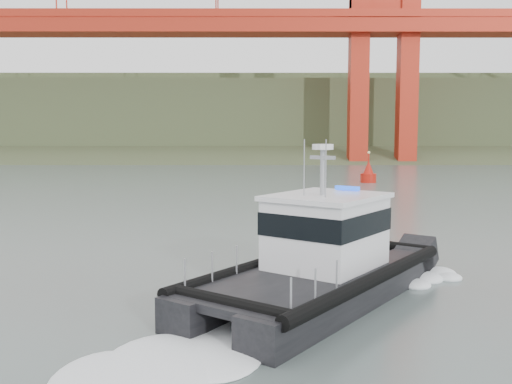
# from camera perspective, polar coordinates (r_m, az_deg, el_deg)

# --- Properties ---
(ground) EXTENTS (400.00, 400.00, 0.00)m
(ground) POSITION_cam_1_polar(r_m,az_deg,el_deg) (19.96, -3.38, -8.85)
(ground) COLOR #4C5A57
(ground) RESTS_ON ground
(headlands) EXTENTS (500.00, 105.36, 27.12)m
(headlands) POSITION_cam_1_polar(r_m,az_deg,el_deg) (144.79, -0.54, 6.71)
(headlands) COLOR #314125
(headlands) RESTS_ON ground
(patrol_boat) EXTENTS (8.96, 10.36, 4.92)m
(patrol_boat) POSITION_cam_1_polar(r_m,az_deg,el_deg) (17.73, 6.50, -6.67)
(patrol_boat) COLOR black
(patrol_boat) RESTS_ON ground
(nav_buoy) EXTENTS (1.63, 1.63, 3.41)m
(nav_buoy) POSITION_cam_1_polar(r_m,az_deg,el_deg) (59.81, 11.18, 1.80)
(nav_buoy) COLOR #AF160C
(nav_buoy) RESTS_ON ground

